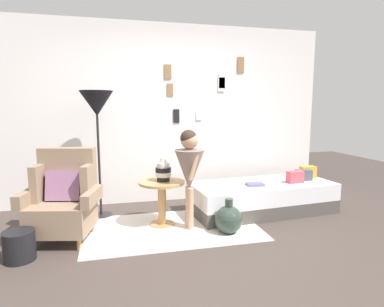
{
  "coord_description": "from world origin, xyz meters",
  "views": [
    {
      "loc": [
        -0.74,
        -2.78,
        1.41
      ],
      "look_at": [
        0.15,
        0.95,
        0.85
      ],
      "focal_mm": 29.81,
      "sensor_mm": 36.0,
      "label": 1
    }
  ],
  "objects_px": {
    "armchair": "(64,199)",
    "vase_striped": "(163,171)",
    "side_table": "(162,194)",
    "floor_lamp": "(97,108)",
    "book_on_daybed": "(255,184)",
    "demijohn_near": "(229,219)",
    "magazine_basket": "(19,246)",
    "daybed": "(262,197)",
    "person_child": "(189,166)"
  },
  "relations": [
    {
      "from": "armchair",
      "to": "vase_striped",
      "type": "distance_m",
      "value": 1.13
    },
    {
      "from": "side_table",
      "to": "vase_striped",
      "type": "bearing_deg",
      "value": 7.22
    },
    {
      "from": "side_table",
      "to": "vase_striped",
      "type": "xyz_separation_m",
      "value": [
        0.02,
        0.0,
        0.27
      ]
    },
    {
      "from": "armchair",
      "to": "floor_lamp",
      "type": "height_order",
      "value": "floor_lamp"
    },
    {
      "from": "book_on_daybed",
      "to": "demijohn_near",
      "type": "xyz_separation_m",
      "value": [
        -0.54,
        -0.5,
        -0.25
      ]
    },
    {
      "from": "side_table",
      "to": "demijohn_near",
      "type": "distance_m",
      "value": 0.84
    },
    {
      "from": "magazine_basket",
      "to": "daybed",
      "type": "bearing_deg",
      "value": 15.15
    },
    {
      "from": "armchair",
      "to": "daybed",
      "type": "xyz_separation_m",
      "value": [
        2.46,
        0.33,
        -0.24
      ]
    },
    {
      "from": "vase_striped",
      "to": "book_on_daybed",
      "type": "xyz_separation_m",
      "value": [
        1.21,
        0.07,
        -0.24
      ]
    },
    {
      "from": "armchair",
      "to": "demijohn_near",
      "type": "bearing_deg",
      "value": -8.93
    },
    {
      "from": "person_child",
      "to": "book_on_daybed",
      "type": "bearing_deg",
      "value": 15.26
    },
    {
      "from": "vase_striped",
      "to": "floor_lamp",
      "type": "xyz_separation_m",
      "value": [
        -0.75,
        0.5,
        0.74
      ]
    },
    {
      "from": "book_on_daybed",
      "to": "magazine_basket",
      "type": "relative_size",
      "value": 0.79
    },
    {
      "from": "daybed",
      "to": "floor_lamp",
      "type": "relative_size",
      "value": 1.22
    },
    {
      "from": "daybed",
      "to": "demijohn_near",
      "type": "xyz_separation_m",
      "value": [
        -0.7,
        -0.6,
        -0.04
      ]
    },
    {
      "from": "daybed",
      "to": "side_table",
      "type": "height_order",
      "value": "side_table"
    },
    {
      "from": "person_child",
      "to": "magazine_basket",
      "type": "bearing_deg",
      "value": -166.93
    },
    {
      "from": "floor_lamp",
      "to": "magazine_basket",
      "type": "bearing_deg",
      "value": -122.22
    },
    {
      "from": "side_table",
      "to": "book_on_daybed",
      "type": "xyz_separation_m",
      "value": [
        1.23,
        0.07,
        0.03
      ]
    },
    {
      "from": "daybed",
      "to": "book_on_daybed",
      "type": "bearing_deg",
      "value": -145.86
    },
    {
      "from": "magazine_basket",
      "to": "vase_striped",
      "type": "bearing_deg",
      "value": 22.07
    },
    {
      "from": "book_on_daybed",
      "to": "person_child",
      "type": "bearing_deg",
      "value": -164.74
    },
    {
      "from": "armchair",
      "to": "book_on_daybed",
      "type": "bearing_deg",
      "value": 5.42
    },
    {
      "from": "person_child",
      "to": "magazine_basket",
      "type": "relative_size",
      "value": 4.14
    },
    {
      "from": "vase_striped",
      "to": "magazine_basket",
      "type": "xyz_separation_m",
      "value": [
        -1.43,
        -0.58,
        -0.52
      ]
    },
    {
      "from": "daybed",
      "to": "person_child",
      "type": "height_order",
      "value": "person_child"
    },
    {
      "from": "daybed",
      "to": "magazine_basket",
      "type": "xyz_separation_m",
      "value": [
        -2.8,
        -0.76,
        -0.06
      ]
    },
    {
      "from": "floor_lamp",
      "to": "person_child",
      "type": "height_order",
      "value": "floor_lamp"
    },
    {
      "from": "armchair",
      "to": "book_on_daybed",
      "type": "relative_size",
      "value": 4.41
    },
    {
      "from": "side_table",
      "to": "vase_striped",
      "type": "height_order",
      "value": "vase_striped"
    },
    {
      "from": "person_child",
      "to": "demijohn_near",
      "type": "bearing_deg",
      "value": -31.29
    },
    {
      "from": "floor_lamp",
      "to": "vase_striped",
      "type": "bearing_deg",
      "value": -33.87
    },
    {
      "from": "demijohn_near",
      "to": "vase_striped",
      "type": "bearing_deg",
      "value": 147.6
    },
    {
      "from": "side_table",
      "to": "demijohn_near",
      "type": "xyz_separation_m",
      "value": [
        0.69,
        -0.42,
        -0.22
      ]
    },
    {
      "from": "daybed",
      "to": "vase_striped",
      "type": "distance_m",
      "value": 1.45
    },
    {
      "from": "book_on_daybed",
      "to": "magazine_basket",
      "type": "xyz_separation_m",
      "value": [
        -2.64,
        -0.65,
        -0.28
      ]
    },
    {
      "from": "demijohn_near",
      "to": "magazine_basket",
      "type": "xyz_separation_m",
      "value": [
        -2.1,
        -0.16,
        -0.02
      ]
    },
    {
      "from": "person_child",
      "to": "demijohn_near",
      "type": "distance_m",
      "value": 0.74
    },
    {
      "from": "book_on_daybed",
      "to": "demijohn_near",
      "type": "height_order",
      "value": "book_on_daybed"
    },
    {
      "from": "floor_lamp",
      "to": "person_child",
      "type": "bearing_deg",
      "value": -33.89
    },
    {
      "from": "book_on_daybed",
      "to": "side_table",
      "type": "bearing_deg",
      "value": -176.59
    },
    {
      "from": "armchair",
      "to": "demijohn_near",
      "type": "height_order",
      "value": "armchair"
    },
    {
      "from": "vase_striped",
      "to": "demijohn_near",
      "type": "distance_m",
      "value": 0.94
    },
    {
      "from": "side_table",
      "to": "daybed",
      "type": "bearing_deg",
      "value": 7.38
    },
    {
      "from": "daybed",
      "to": "vase_striped",
      "type": "relative_size",
      "value": 7.11
    },
    {
      "from": "armchair",
      "to": "magazine_basket",
      "type": "bearing_deg",
      "value": -128.11
    },
    {
      "from": "armchair",
      "to": "floor_lamp",
      "type": "relative_size",
      "value": 0.6
    },
    {
      "from": "daybed",
      "to": "book_on_daybed",
      "type": "relative_size",
      "value": 8.93
    },
    {
      "from": "floor_lamp",
      "to": "demijohn_near",
      "type": "bearing_deg",
      "value": -33.18
    },
    {
      "from": "side_table",
      "to": "vase_striped",
      "type": "distance_m",
      "value": 0.27
    }
  ]
}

